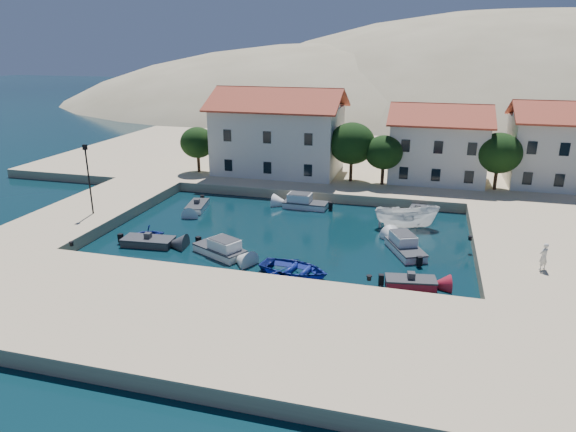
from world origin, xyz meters
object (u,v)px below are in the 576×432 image
object	(u,v)px
building_right	(556,143)
pedestrian	(544,256)
rowboat_south	(294,274)
lamppost	(88,173)
cabin_cruiser_east	(406,247)
boat_east	(406,228)
building_mid	(438,142)
cabin_cruiser_south	(219,249)
building_left	(279,130)

from	to	relation	value
building_right	pedestrian	size ratio (longest dim) A/B	5.01
rowboat_south	pedestrian	distance (m)	16.85
lamppost	rowboat_south	bearing A→B (deg)	-15.24
rowboat_south	cabin_cruiser_east	world-z (taller)	cabin_cruiser_east
rowboat_south	boat_east	bearing A→B (deg)	-20.53
lamppost	boat_east	size ratio (longest dim) A/B	1.11
rowboat_south	pedestrian	world-z (taller)	pedestrian
building_right	boat_east	distance (m)	21.85
building_right	pedestrian	distance (m)	25.18
building_mid	pedestrian	bearing A→B (deg)	-73.31
building_mid	lamppost	world-z (taller)	building_mid
cabin_cruiser_south	rowboat_south	bearing A→B (deg)	10.31
building_mid	building_right	bearing A→B (deg)	4.76
building_left	building_mid	bearing A→B (deg)	3.18
lamppost	rowboat_south	size ratio (longest dim) A/B	1.23
boat_east	cabin_cruiser_east	bearing A→B (deg)	169.32
rowboat_south	cabin_cruiser_east	bearing A→B (deg)	-40.77
building_right	cabin_cruiser_south	distance (m)	38.16
building_mid	cabin_cruiser_east	xyz separation A→B (m)	(-2.07, -20.53, -4.75)
building_mid	pedestrian	xyz separation A→B (m)	(7.02, -23.43, -3.28)
cabin_cruiser_south	boat_east	distance (m)	16.86
boat_east	pedestrian	distance (m)	13.02
cabin_cruiser_east	boat_east	distance (m)	5.98
building_left	lamppost	world-z (taller)	building_left
rowboat_south	boat_east	xyz separation A→B (m)	(7.12, 11.89, 0.00)
building_right	building_mid	bearing A→B (deg)	-175.24
building_right	lamppost	size ratio (longest dim) A/B	1.52
building_left	pedestrian	size ratio (longest dim) A/B	7.79
cabin_cruiser_south	rowboat_south	xyz separation A→B (m)	(6.43, -1.87, -0.48)
building_mid	cabin_cruiser_east	size ratio (longest dim) A/B	2.18
building_left	lamppost	size ratio (longest dim) A/B	2.36
building_mid	cabin_cruiser_east	bearing A→B (deg)	-95.75
rowboat_south	lamppost	bearing A→B (deg)	85.14
building_left	pedestrian	bearing A→B (deg)	-41.88
building_mid	rowboat_south	bearing A→B (deg)	-109.62
building_right	cabin_cruiser_east	bearing A→B (deg)	-123.16
building_right	cabin_cruiser_south	bearing A→B (deg)	-137.43
boat_east	pedestrian	bearing A→B (deg)	-146.55
lamppost	boat_east	world-z (taller)	lamppost
building_mid	rowboat_south	xyz separation A→B (m)	(-9.43, -26.47, -5.22)
lamppost	pedestrian	world-z (taller)	lamppost
cabin_cruiser_south	building_mid	bearing A→B (deg)	83.72
rowboat_south	boat_east	distance (m)	13.86
cabin_cruiser_south	pedestrian	xyz separation A→B (m)	(22.89, 1.16, 1.47)
cabin_cruiser_east	pedestrian	distance (m)	9.65
building_right	cabin_cruiser_east	world-z (taller)	building_right
building_left	boat_east	distance (m)	21.58
pedestrian	building_mid	bearing A→B (deg)	-111.51
rowboat_south	building_left	bearing A→B (deg)	28.97
cabin_cruiser_east	boat_east	world-z (taller)	cabin_cruiser_east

